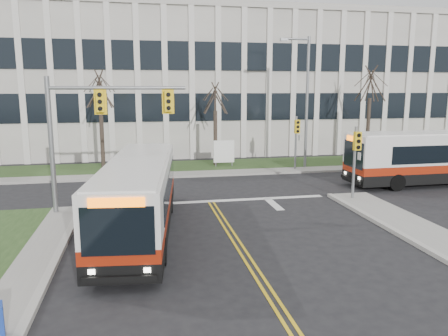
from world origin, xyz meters
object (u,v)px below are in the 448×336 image
streetlight (305,95)px  bus_cross (442,159)px  directory_sign (224,152)px  bus_main (139,197)px

streetlight → bus_cross: streetlight is taller
streetlight → bus_cross: bearing=-46.1°
streetlight → directory_sign: bearing=166.8°
bus_main → bus_cross: (17.81, 5.76, 0.11)m
bus_main → directory_sign: bearing=72.3°
directory_sign → bus_cross: (11.79, -7.80, 0.37)m
streetlight → bus_main: (-11.55, -12.26, -3.76)m
bus_main → bus_cross: bearing=24.2°
streetlight → directory_sign: size_ratio=4.60×
directory_sign → bus_main: bearing=-113.9°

